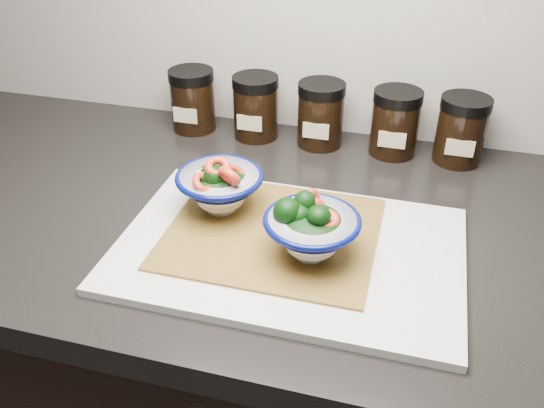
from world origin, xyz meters
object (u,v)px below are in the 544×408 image
(bowl_left, at_px, (219,185))
(spice_jar_c, at_px, (321,114))
(spice_jar_d, at_px, (395,123))
(cutting_board, at_px, (289,249))
(bowl_right, at_px, (311,229))
(spice_jar_e, at_px, (461,130))
(spice_jar_a, at_px, (193,100))
(spice_jar_b, at_px, (256,107))

(bowl_left, xyz_separation_m, spice_jar_c, (0.09, 0.27, 0.00))
(bowl_left, relative_size, spice_jar_d, 1.10)
(cutting_board, xyz_separation_m, spice_jar_d, (0.10, 0.32, 0.05))
(bowl_right, distance_m, spice_jar_e, 0.38)
(spice_jar_d, height_order, spice_jar_e, same)
(spice_jar_c, relative_size, spice_jar_e, 1.00)
(spice_jar_a, height_order, spice_jar_b, same)
(spice_jar_b, bearing_deg, bowl_left, -84.17)
(cutting_board, xyz_separation_m, spice_jar_a, (-0.26, 0.32, 0.05))
(spice_jar_c, bearing_deg, spice_jar_d, 0.00)
(spice_jar_a, height_order, spice_jar_c, same)
(bowl_left, distance_m, bowl_right, 0.16)
(bowl_left, xyz_separation_m, spice_jar_b, (-0.03, 0.27, 0.00))
(cutting_board, distance_m, spice_jar_e, 0.39)
(bowl_left, height_order, spice_jar_a, spice_jar_a)
(bowl_left, bearing_deg, spice_jar_e, 39.40)
(cutting_board, bearing_deg, spice_jar_d, 72.14)
(bowl_left, relative_size, spice_jar_c, 1.10)
(bowl_left, distance_m, spice_jar_c, 0.28)
(spice_jar_e, bearing_deg, bowl_right, -118.33)
(bowl_left, xyz_separation_m, bowl_right, (0.15, -0.07, 0.00))
(spice_jar_d, bearing_deg, spice_jar_a, 180.00)
(bowl_left, relative_size, bowl_right, 1.01)
(spice_jar_b, bearing_deg, spice_jar_d, 0.00)
(spice_jar_b, relative_size, spice_jar_c, 1.00)
(cutting_board, bearing_deg, bowl_left, 154.63)
(bowl_left, height_order, spice_jar_d, spice_jar_d)
(bowl_right, relative_size, spice_jar_a, 1.09)
(spice_jar_e, bearing_deg, spice_jar_d, 180.00)
(spice_jar_b, xyz_separation_m, spice_jar_d, (0.25, 0.00, 0.00))
(cutting_board, relative_size, spice_jar_c, 3.98)
(bowl_left, relative_size, spice_jar_b, 1.10)
(spice_jar_a, height_order, spice_jar_e, same)
(cutting_board, height_order, bowl_left, bowl_left)
(bowl_left, relative_size, spice_jar_a, 1.10)
(bowl_left, xyz_separation_m, spice_jar_d, (0.22, 0.27, 0.00))
(cutting_board, relative_size, spice_jar_a, 3.98)
(bowl_left, relative_size, spice_jar_e, 1.10)
(spice_jar_b, relative_size, spice_jar_e, 1.00)
(bowl_right, relative_size, spice_jar_b, 1.09)
(bowl_left, height_order, spice_jar_e, spice_jar_e)
(spice_jar_d, bearing_deg, cutting_board, -107.86)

